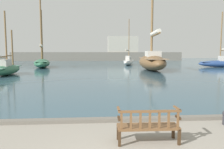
{
  "coord_description": "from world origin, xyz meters",
  "views": [
    {
      "loc": [
        -0.64,
        -3.43,
        2.36
      ],
      "look_at": [
        0.35,
        10.0,
        1.0
      ],
      "focal_mm": 35.0,
      "sensor_mm": 36.0,
      "label": 1
    }
  ],
  "objects": [
    {
      "name": "harbor_water",
      "position": [
        0.0,
        44.0,
        0.04
      ],
      "size": [
        100.0,
        80.0,
        0.08
      ],
      "primitive_type": "cube",
      "color": "#385666",
      "rests_on": "ground"
    },
    {
      "name": "sailboat_outer_port",
      "position": [
        -8.9,
        30.78,
        0.98
      ],
      "size": [
        3.72,
        8.06,
        10.8
      ],
      "color": "#2D6647",
      "rests_on": "harbor_water"
    },
    {
      "name": "sailboat_centre_channel",
      "position": [
        6.67,
        24.72,
        1.29
      ],
      "size": [
        3.95,
        13.29,
        13.0
      ],
      "color": "brown",
      "rests_on": "harbor_water"
    },
    {
      "name": "quay_edge_kerb",
      "position": [
        0.0,
        3.85,
        0.06
      ],
      "size": [
        40.0,
        0.3,
        0.12
      ],
      "primitive_type": "cube",
      "color": "slate",
      "rests_on": "ground"
    },
    {
      "name": "sailboat_nearest_port",
      "position": [
        -9.66,
        19.28,
        0.73
      ],
      "size": [
        1.65,
        5.76,
        6.4
      ],
      "color": "#2D6647",
      "rests_on": "harbor_water"
    },
    {
      "name": "sailboat_nearest_starboard",
      "position": [
        5.29,
        35.85,
        0.77
      ],
      "size": [
        3.18,
        5.89,
        8.26
      ],
      "color": "silver",
      "rests_on": "harbor_water"
    },
    {
      "name": "far_breakwater",
      "position": [
        1.47,
        57.97,
        1.97
      ],
      "size": [
        47.18,
        2.4,
        6.91
      ],
      "color": "slate",
      "rests_on": "ground"
    },
    {
      "name": "sailboat_outer_starboard",
      "position": [
        19.0,
        29.34,
        0.8
      ],
      "size": [
        7.03,
        3.04,
        8.51
      ],
      "color": "navy",
      "rests_on": "harbor_water"
    },
    {
      "name": "park_bench",
      "position": [
        0.71,
        2.01,
        0.47
      ],
      "size": [
        1.61,
        0.55,
        0.92
      ],
      "color": "#3D2A19",
      "rests_on": "ground"
    }
  ]
}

